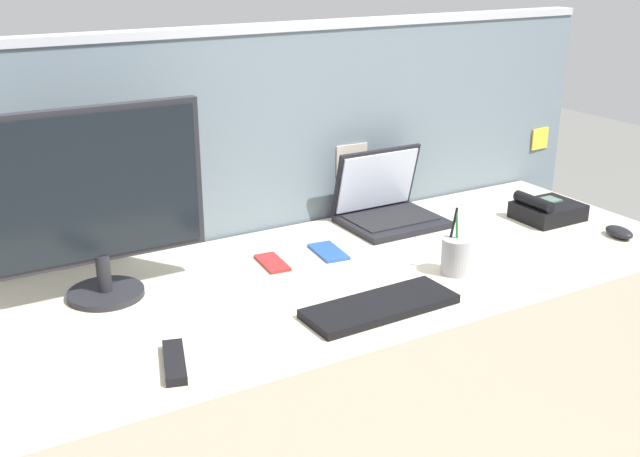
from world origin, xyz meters
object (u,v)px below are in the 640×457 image
tv_remote (174,362)px  cell_phone_red_case (272,263)px  desktop_monitor (95,195)px  keyboard_main (380,306)px  computer_mouse_right_hand (619,232)px  cell_phone_blue_case (328,252)px  pen_cup (456,256)px  desk_phone (547,210)px  laptop (386,205)px

tv_remote → cell_phone_red_case: bearing=59.3°
desktop_monitor → keyboard_main: 0.75m
desktop_monitor → computer_mouse_right_hand: (1.47, -0.37, -0.25)m
desktop_monitor → tv_remote: desktop_monitor is taller
cell_phone_red_case → cell_phone_blue_case: (0.18, -0.01, 0.00)m
pen_cup → cell_phone_red_case: bearing=142.9°
computer_mouse_right_hand → keyboard_main: bearing=-169.0°
desk_phone → keyboard_main: bearing=-161.5°
pen_cup → computer_mouse_right_hand: bearing=-3.4°
laptop → desktop_monitor: bearing=-173.7°
desk_phone → keyboard_main: 0.89m
desktop_monitor → cell_phone_red_case: bearing=-4.2°
laptop → computer_mouse_right_hand: 0.72m
desk_phone → computer_mouse_right_hand: size_ratio=1.99×
laptop → keyboard_main: 0.65m
keyboard_main → cell_phone_blue_case: bearing=76.8°
laptop → cell_phone_blue_case: size_ratio=2.10×
laptop → keyboard_main: bearing=-125.8°
tv_remote → computer_mouse_right_hand: bearing=19.0°
desk_phone → cell_phone_blue_case: size_ratio=1.37×
keyboard_main → pen_cup: size_ratio=2.10×
desktop_monitor → tv_remote: bearing=-86.1°
cell_phone_blue_case → laptop: bearing=32.1°
desktop_monitor → pen_cup: size_ratio=2.96×
desktop_monitor → desk_phone: size_ratio=2.75×
tv_remote → keyboard_main: bearing=17.1°
computer_mouse_right_hand → tv_remote: (-1.44, -0.05, -0.01)m
laptop → tv_remote: bearing=-149.7°
desk_phone → computer_mouse_right_hand: bearing=-72.6°
desktop_monitor → cell_phone_blue_case: desktop_monitor is taller
cell_phone_blue_case → keyboard_main: bearing=-95.6°
keyboard_main → tv_remote: keyboard_main is taller
laptop → computer_mouse_right_hand: size_ratio=3.03×
computer_mouse_right_hand → cell_phone_red_case: (-1.01, 0.34, -0.01)m
desk_phone → cell_phone_blue_case: bearing=172.4°
laptop → computer_mouse_right_hand: bearing=-41.8°
laptop → pen_cup: 0.45m
desk_phone → pen_cup: 0.57m
keyboard_main → tv_remote: 0.53m
cell_phone_red_case → keyboard_main: bearing=-70.8°
cell_phone_blue_case → tv_remote: tv_remote is taller
cell_phone_red_case → pen_cup: bearing=-31.8°
desk_phone → cell_phone_red_case: (-0.94, 0.11, -0.03)m
desktop_monitor → tv_remote: size_ratio=3.22×
cell_phone_red_case → tv_remote: bearing=-132.3°
cell_phone_blue_case → tv_remote: size_ratio=0.85×
pen_cup → tv_remote: (-0.83, -0.09, -0.04)m
pen_cup → desk_phone: bearing=19.9°
desktop_monitor → computer_mouse_right_hand: 1.54m
computer_mouse_right_hand → cell_phone_blue_case: size_ratio=0.69×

